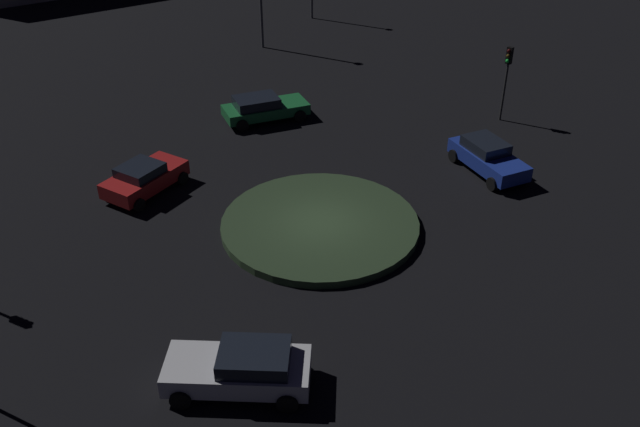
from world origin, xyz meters
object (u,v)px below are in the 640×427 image
at_px(car_red, 144,178).
at_px(traffic_light_northwest, 507,69).
at_px(car_blue, 488,156).
at_px(car_green, 263,108).
at_px(car_white, 241,368).

height_order(car_red, traffic_light_northwest, traffic_light_northwest).
bearing_deg(traffic_light_northwest, car_blue, 23.92).
bearing_deg(car_green, car_blue, -49.91).
xyz_separation_m(car_green, traffic_light_northwest, (4.36, 12.24, 2.19)).
height_order(car_green, traffic_light_northwest, traffic_light_northwest).
bearing_deg(car_white, traffic_light_northwest, -119.45).
relative_size(car_white, car_red, 1.13).
bearing_deg(car_blue, car_red, -107.91).
distance_m(car_white, car_green, 19.61).
xyz_separation_m(car_white, car_green, (-18.69, 5.94, -0.04)).
bearing_deg(car_green, car_white, -110.02).
bearing_deg(car_green, traffic_light_northwest, -22.00).
distance_m(car_green, car_blue, 12.46).
xyz_separation_m(car_green, car_red, (5.70, -7.14, -0.01)).
distance_m(car_green, traffic_light_northwest, 13.17).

